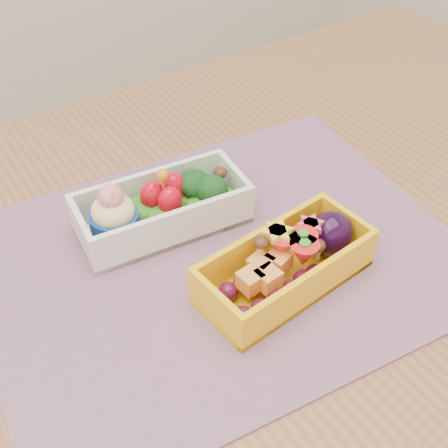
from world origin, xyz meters
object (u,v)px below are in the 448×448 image
bento_white (161,208)px  bento_yellow (289,263)px  table (255,331)px  placemat (221,258)px

bento_white → bento_yellow: bearing=-59.5°
table → placemat: size_ratio=2.56×
placemat → bento_white: 0.08m
placemat → table: bearing=-55.8°
bento_white → bento_yellow: size_ratio=1.04×
table → bento_yellow: size_ratio=6.72×
table → bento_white: 0.17m
table → placemat: placemat is taller
placemat → bento_yellow: bearing=-60.5°
placemat → bento_yellow: 0.08m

